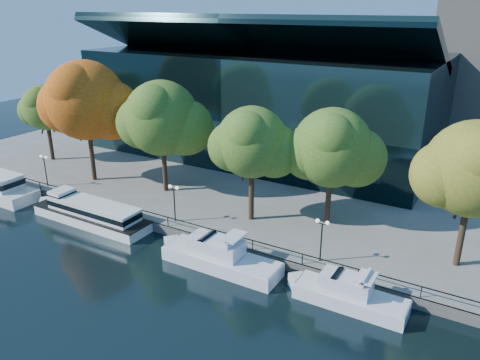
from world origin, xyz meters
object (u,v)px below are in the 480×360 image
Objects in this scene: tree_2 at (163,120)px; cruiser_near at (217,255)px; tree_4 at (333,150)px; tree_5 at (476,172)px; lamp_1 at (174,195)px; tree_0 at (46,109)px; tree_1 at (86,102)px; lamp_2 at (322,231)px; tree_3 at (253,144)px; tour_boat at (88,211)px; cruiser_far at (345,293)px; lamp_0 at (44,163)px.

cruiser_near is at bearing -36.40° from tree_2.
tree_4 is 13.05m from tree_5.
tree_4 is 16.84m from lamp_1.
tree_1 reaches higher than tree_0.
lamp_1 is at bearing 152.73° from cruiser_near.
tree_4 is (20.31, 1.36, -0.84)m from tree_2.
lamp_2 is (22.40, -6.30, -5.89)m from tree_2.
tree_3 is at bearing 154.52° from lamp_2.
tree_4 reaches higher than tour_boat.
tree_3 is 3.02× the size of lamp_2.
tree_5 reaches higher than tree_0.
tree_4 is (-5.68, 11.36, 8.00)m from cruiser_far.
tree_3 is at bearing -5.02° from tree_0.
tree_5 is 3.21× the size of lamp_2.
tour_boat is at bearing -17.20° from lamp_0.
tree_0 is 42.59m from tree_4.
tree_4 is (30.74, 3.08, -2.16)m from tree_1.
lamp_2 is at bearing 7.48° from tour_boat.
tree_2 is 1.11× the size of tree_3.
lamp_1 is (16.62, -4.58, -7.21)m from tree_1.
tree_1 is 9.26m from lamp_0.
tree_1 is 1.14× the size of tree_2.
cruiser_near is 9.24m from lamp_1.
tree_1 is (-24.43, 8.60, 10.07)m from cruiser_near.
tree_4 is at bearing 5.73° from tree_1.
cruiser_near is 0.96× the size of tree_5.
lamp_0 is (-26.99, -4.48, -5.36)m from tree_3.
tour_boat is 38.30m from tree_5.
tree_3 reaches higher than lamp_2.
lamp_2 is (25.55, 3.35, 2.69)m from tour_boat.
tree_3 is (35.27, -3.10, 0.74)m from tree_0.
tree_5 reaches higher than lamp_0.
cruiser_far is at bearing -45.84° from lamp_2.
tree_2 reaches higher than tree_4.
tree_3 is 7.98m from tree_4.
cruiser_far is 38.70m from tree_1.
tree_0 reaches higher than lamp_2.
tree_4 is at bearing 23.52° from tree_3.
cruiser_far is 2.47× the size of lamp_2.
cruiser_far is 0.77× the size of tree_5.
tree_2 reaches higher than tree_3.
tree_4 reaches higher than lamp_2.
tour_boat is 10.29m from lamp_1.
tree_0 reaches higher than lamp_1.
tree_2 is at bearing 172.02° from tree_3.
lamp_2 is at bearing 134.16° from cruiser_far.
lamp_0 is at bearing -155.75° from tree_2.
tree_0 is (-48.27, 11.28, 7.57)m from cruiser_far.
cruiser_near is 23.03m from tree_5.
lamp_0 and lamp_2 have the same top height.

